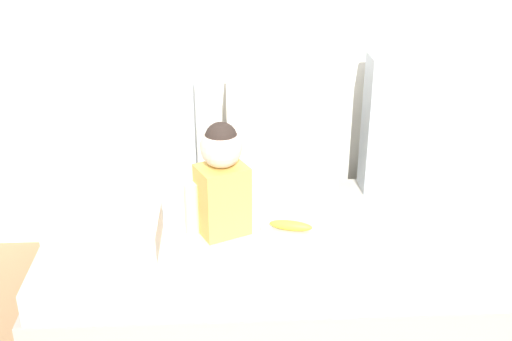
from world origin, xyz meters
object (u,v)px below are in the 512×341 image
couch (288,264)px  toddler (222,179)px  throw_pillow_left (139,140)px  banana (291,225)px  throw_pillow_right (424,124)px  throw_pillow_center (282,136)px  folded_blanket (105,233)px

couch → toddler: (-0.26, -0.02, 0.40)m
throw_pillow_left → banana: bearing=-29.7°
couch → throw_pillow_right: bearing=28.2°
throw_pillow_center → folded_blanket: size_ratio=1.29×
toddler → throw_pillow_right: bearing=21.8°
throw_pillow_right → toddler: (-0.86, -0.35, -0.07)m
toddler → banana: 0.34m
banana → throw_pillow_left: bearing=150.3°
throw_pillow_right → toddler: size_ratio=1.32×
throw_pillow_center → banana: 0.42m
throw_pillow_center → toddler: size_ratio=1.13×
throw_pillow_left → toddler: 0.49m
throw_pillow_right → couch: bearing=-151.8°
toddler → folded_blanket: toddler is taller
throw_pillow_center → throw_pillow_right: bearing=0.0°
throw_pillow_center → toddler: throw_pillow_center is taller
couch → banana: 0.20m
banana → throw_pillow_right: bearing=30.2°
couch → folded_blanket: bearing=-171.3°
throw_pillow_center → throw_pillow_right: (0.61, 0.00, 0.04)m
banana → folded_blanket: 0.71m
banana → toddler: bearing=179.0°
couch → throw_pillow_center: (0.00, 0.33, 0.43)m
toddler → folded_blanket: size_ratio=1.14×
banana → folded_blanket: size_ratio=0.42×
throw_pillow_left → banana: throw_pillow_left is taller
toddler → folded_blanket: 0.48m
couch → folded_blanket: 0.74m
throw_pillow_right → throw_pillow_center: bearing=180.0°
couch → folded_blanket: folded_blanket is taller
throw_pillow_center → throw_pillow_right: size_ratio=0.86×
throw_pillow_left → folded_blanket: size_ratio=1.26×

